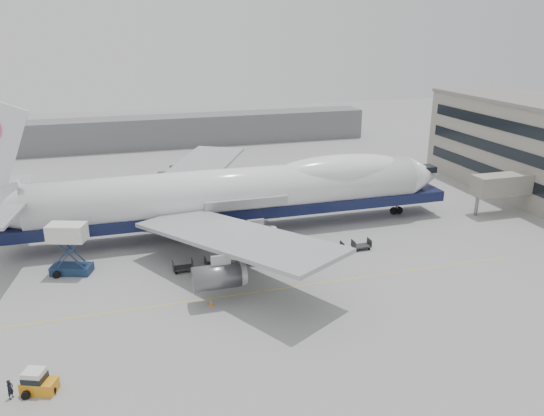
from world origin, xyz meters
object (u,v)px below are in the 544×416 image
object	(u,v)px
catering_truck	(69,245)
baggage_tug	(37,382)
airliner	(238,192)
ground_worker	(10,389)

from	to	relation	value
catering_truck	baggage_tug	bearing A→B (deg)	-74.84
airliner	ground_worker	xyz separation A→B (m)	(-24.46, -29.06, -4.82)
baggage_tug	ground_worker	world-z (taller)	baggage_tug
baggage_tug	catering_truck	bearing A→B (deg)	108.94
airliner	catering_truck	world-z (taller)	airliner
baggage_tug	ground_worker	size ratio (longest dim) A/B	1.83
catering_truck	baggage_tug	size ratio (longest dim) A/B	2.03
airliner	ground_worker	bearing A→B (deg)	-130.08
baggage_tug	ground_worker	distance (m)	1.91
airliner	ground_worker	world-z (taller)	airliner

